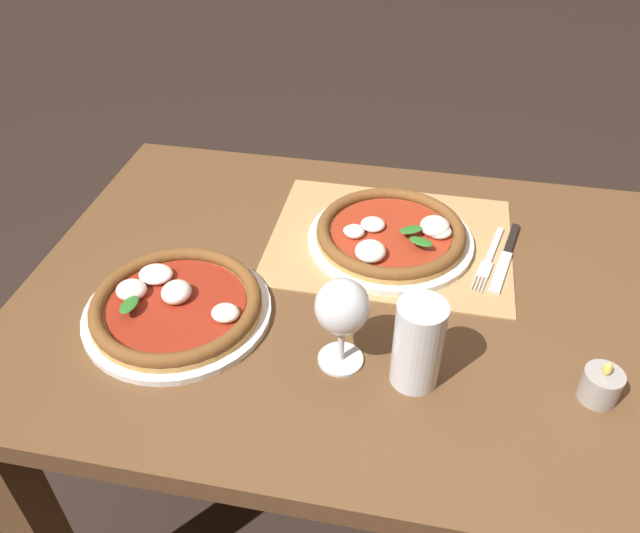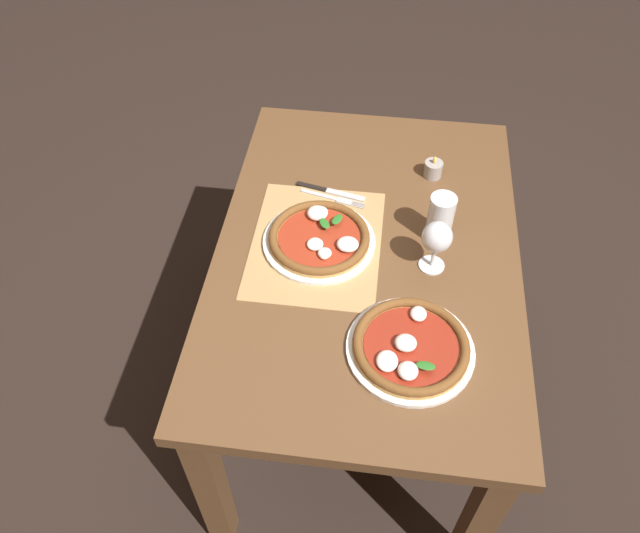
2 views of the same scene
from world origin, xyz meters
TOP-DOWN VIEW (x-y plane):
  - ground_plane at (0.00, 0.00)m, footprint 24.00×24.00m
  - dining_table at (0.00, 0.00)m, footprint 1.24×0.83m
  - paper_placemat at (0.00, -0.14)m, footprint 0.45×0.36m
  - pizza_near at (0.00, -0.13)m, footprint 0.31×0.31m
  - pizza_far at (0.32, 0.13)m, footprint 0.31×0.31m
  - wine_glass at (0.04, 0.18)m, footprint 0.08×0.08m
  - pint_glass at (-0.07, 0.19)m, footprint 0.07×0.07m
  - fork at (-0.18, -0.12)m, footprint 0.06×0.20m
  - knife at (-0.21, -0.13)m, footprint 0.06×0.21m
  - votive_candle at (-0.33, 0.17)m, footprint 0.06×0.06m

SIDE VIEW (x-z plane):
  - ground_plane at x=0.00m, z-range 0.00..0.00m
  - dining_table at x=0.00m, z-range 0.26..1.00m
  - paper_placemat at x=0.00m, z-range 0.74..0.74m
  - fork at x=-0.18m, z-range 0.74..0.75m
  - knife at x=-0.21m, z-range 0.74..0.75m
  - pizza_far at x=0.32m, z-range 0.73..0.79m
  - pizza_near at x=0.00m, z-range 0.74..0.79m
  - votive_candle at x=-0.33m, z-range 0.73..0.80m
  - pint_glass at x=-0.07m, z-range 0.74..0.88m
  - wine_glass at x=0.04m, z-range 0.77..0.92m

